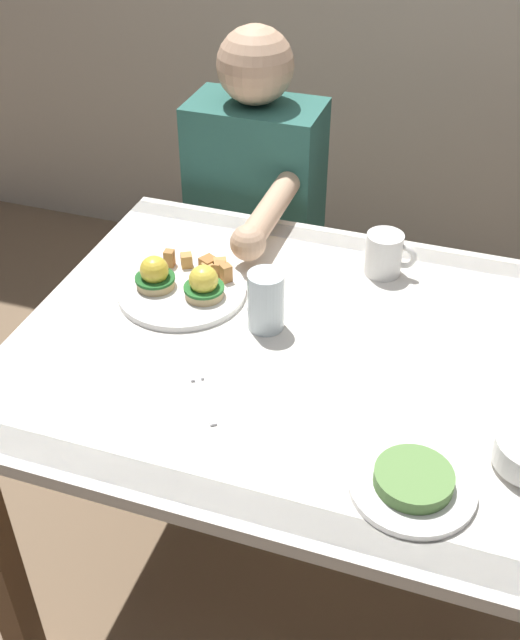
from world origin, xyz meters
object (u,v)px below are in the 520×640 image
(dining_table, at_px, (324,391))
(eggs_benedict_plate, at_px, (182,285))
(fork, at_px, (202,391))
(side_plate, at_px, (413,483))
(coffee_mug, at_px, (385,253))
(water_glass_far, at_px, (266,304))
(diner_person, at_px, (254,215))

(dining_table, relative_size, eggs_benedict_plate, 4.44)
(fork, bearing_deg, side_plate, -14.33)
(eggs_benedict_plate, bearing_deg, fork, -60.67)
(eggs_benedict_plate, xyz_separation_m, side_plate, (0.55, -0.37, -0.01))
(dining_table, distance_m, side_plate, 0.38)
(coffee_mug, xyz_separation_m, water_glass_far, (-0.18, -0.27, 0.00))
(coffee_mug, relative_size, water_glass_far, 0.90)
(fork, height_order, water_glass_far, water_glass_far)
(eggs_benedict_plate, xyz_separation_m, coffee_mug, (0.38, 0.21, 0.03))
(water_glass_far, bearing_deg, dining_table, -14.38)
(eggs_benedict_plate, height_order, fork, eggs_benedict_plate)
(fork, bearing_deg, coffee_mug, 64.79)
(water_glass_far, height_order, side_plate, water_glass_far)
(eggs_benedict_plate, height_order, side_plate, eggs_benedict_plate)
(eggs_benedict_plate, xyz_separation_m, fork, (0.15, -0.27, -0.02))
(diner_person, bearing_deg, dining_table, -59.36)
(eggs_benedict_plate, relative_size, fork, 1.98)
(eggs_benedict_plate, xyz_separation_m, diner_person, (-0.02, 0.52, -0.11))
(coffee_mug, relative_size, fork, 0.81)
(dining_table, bearing_deg, coffee_mug, 80.90)
(side_plate, xyz_separation_m, diner_person, (-0.57, 0.89, -0.10))
(dining_table, xyz_separation_m, coffee_mug, (0.05, 0.30, 0.16))
(coffee_mug, height_order, water_glass_far, water_glass_far)
(eggs_benedict_plate, distance_m, coffee_mug, 0.44)
(side_plate, bearing_deg, eggs_benedict_plate, 145.71)
(side_plate, bearing_deg, fork, 165.67)
(dining_table, height_order, fork, fork)
(eggs_benedict_plate, height_order, diner_person, diner_person)
(diner_person, bearing_deg, side_plate, -57.37)
(eggs_benedict_plate, relative_size, coffee_mug, 2.43)
(dining_table, xyz_separation_m, eggs_benedict_plate, (-0.33, 0.09, 0.13))
(dining_table, relative_size, side_plate, 6.00)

